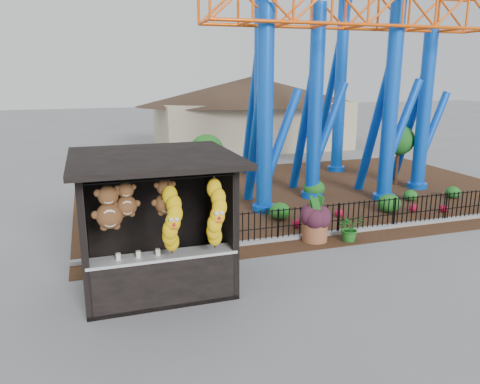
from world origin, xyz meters
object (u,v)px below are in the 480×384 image
object	(u,v)px
prize_booth	(156,226)
potted_plant	(350,228)
roller_coaster	(332,30)
terracotta_planter	(315,230)

from	to	relation	value
prize_booth	potted_plant	world-z (taller)	prize_booth
roller_coaster	terracotta_planter	xyz separation A→B (m)	(-3.28, -5.53, -6.12)
terracotta_planter	potted_plant	world-z (taller)	potted_plant
prize_booth	roller_coaster	bearing A→B (deg)	42.06
prize_booth	terracotta_planter	bearing A→B (deg)	20.43
prize_booth	terracotta_planter	distance (m)	5.32
prize_booth	terracotta_planter	xyz separation A→B (m)	(4.85, 1.81, -1.21)
terracotta_planter	roller_coaster	bearing A→B (deg)	59.35
prize_booth	potted_plant	distance (m)	6.12
terracotta_planter	potted_plant	size ratio (longest dim) A/B	0.91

